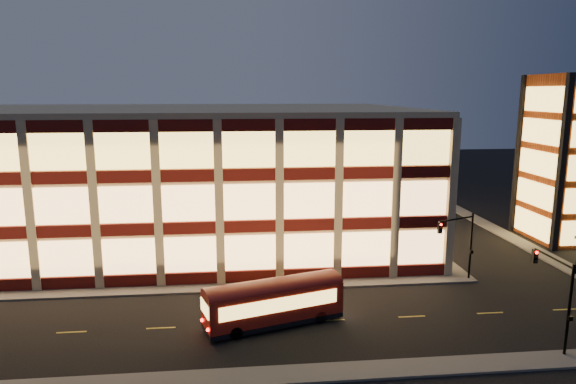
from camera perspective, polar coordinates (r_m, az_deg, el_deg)
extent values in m
plane|color=black|center=(43.18, -10.17, -11.07)|extent=(200.00, 200.00, 0.00)
cube|color=#514F4C|center=(44.41, -14.00, -10.49)|extent=(54.00, 2.00, 0.15)
cube|color=#514F4C|center=(62.30, 12.68, -4.15)|extent=(2.00, 30.00, 0.15)
cube|color=#514F4C|center=(66.59, 21.71, -3.70)|extent=(2.00, 30.00, 0.15)
cube|color=#514F4C|center=(31.53, -11.95, -19.85)|extent=(100.00, 2.00, 0.15)
cube|color=tan|center=(57.99, -12.17, 1.75)|extent=(50.00, 30.00, 14.00)
cube|color=tan|center=(57.29, -12.47, 8.92)|extent=(50.40, 30.40, 0.50)
cube|color=#470C0A|center=(45.02, -13.88, -9.40)|extent=(50.10, 0.25, 1.00)
cube|color=#E7A861|center=(44.36, -14.01, -6.85)|extent=(49.00, 0.20, 3.00)
cube|color=#470C0A|center=(61.88, 11.93, -3.67)|extent=(0.25, 30.10, 1.00)
cube|color=#E7A861|center=(61.38, 11.99, -1.78)|extent=(0.20, 29.00, 3.00)
cube|color=#470C0A|center=(43.70, -14.15, -3.99)|extent=(50.10, 0.25, 1.00)
cube|color=#E7A861|center=(43.24, -14.28, -1.29)|extent=(49.00, 0.20, 3.00)
cube|color=#470C0A|center=(60.93, 12.09, 0.33)|extent=(0.25, 30.10, 1.00)
cube|color=#E7A861|center=(60.58, 12.16, 2.28)|extent=(0.20, 29.00, 3.00)
cube|color=#470C0A|center=(42.80, -14.43, 1.71)|extent=(50.10, 0.25, 1.00)
cube|color=#E7A861|center=(42.54, -14.56, 4.51)|extent=(49.00, 0.20, 3.00)
cube|color=#470C0A|center=(60.28, 12.26, 4.44)|extent=(0.25, 30.10, 1.00)
cube|color=#E7A861|center=(60.08, 12.33, 6.43)|extent=(0.20, 29.00, 3.00)
cube|color=#8C3814|center=(63.92, 29.13, 3.25)|extent=(8.00, 8.00, 18.00)
cube|color=black|center=(58.39, 28.13, 2.73)|extent=(0.60, 0.60, 18.00)
cube|color=black|center=(65.12, 24.24, 3.80)|extent=(0.60, 0.60, 18.00)
cube|color=#FFCB59|center=(62.92, 25.46, -3.20)|extent=(0.16, 6.60, 2.60)
cube|color=#FFCB59|center=(62.23, 25.72, -0.17)|extent=(0.16, 6.60, 2.60)
cube|color=#FFCB59|center=(61.72, 25.99, 2.93)|extent=(0.16, 6.60, 2.60)
cube|color=#FFCB59|center=(61.40, 26.25, 6.07)|extent=(0.16, 6.60, 2.60)
cube|color=#FFCB59|center=(61.26, 26.53, 9.23)|extent=(0.16, 6.60, 2.60)
cylinder|color=black|center=(47.27, 19.64, -5.74)|extent=(0.18, 0.18, 6.00)
cylinder|color=black|center=(45.20, 18.26, -2.86)|extent=(3.56, 1.63, 0.14)
cube|color=black|center=(43.97, 16.53, -3.82)|extent=(0.32, 0.32, 0.95)
sphere|color=#FF0C05|center=(43.73, 16.64, -3.50)|extent=(0.20, 0.20, 0.20)
cube|color=black|center=(47.21, 19.72, -6.27)|extent=(0.25, 0.18, 0.28)
cylinder|color=black|center=(36.45, 28.76, -11.51)|extent=(0.18, 0.18, 6.00)
cylinder|color=black|center=(37.13, 27.40, -6.56)|extent=(0.14, 4.00, 0.14)
cube|color=black|center=(38.87, 25.73, -6.43)|extent=(0.32, 0.32, 0.95)
sphere|color=#FF0C05|center=(38.64, 25.91, -6.08)|extent=(0.20, 0.20, 0.20)
cube|color=black|center=(36.45, 28.88, -12.20)|extent=(0.25, 0.18, 0.28)
cube|color=maroon|center=(36.78, -1.61, -12.13)|extent=(10.08, 5.26, 2.25)
cube|color=black|center=(37.32, -1.60, -13.99)|extent=(10.08, 5.26, 0.34)
cylinder|color=black|center=(35.43, -5.81, -15.32)|extent=(0.93, 0.54, 0.88)
cylinder|color=black|center=(37.29, -6.84, -13.93)|extent=(0.93, 0.54, 0.88)
cylinder|color=black|center=(37.56, 3.60, -13.68)|extent=(0.93, 0.54, 0.88)
cylinder|color=black|center=(39.32, 2.15, -12.48)|extent=(0.93, 0.54, 0.88)
cube|color=#FFCB59|center=(35.60, -0.85, -12.43)|extent=(8.24, 2.63, 0.98)
cube|color=#FFCB59|center=(37.74, -2.33, -11.02)|extent=(8.24, 2.63, 0.98)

